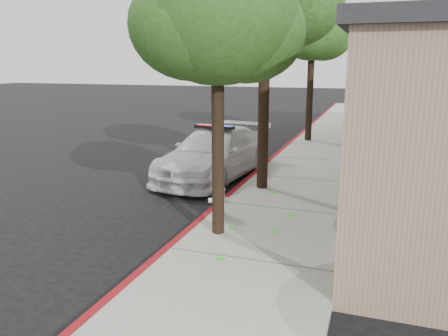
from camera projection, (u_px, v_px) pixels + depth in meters
ground at (165, 254)px, 8.49m from camera, size 120.00×120.00×0.00m
sidewalk at (281, 211)px, 10.73m from camera, size 3.20×60.00×0.15m
red_curb at (220, 205)px, 11.21m from camera, size 0.14×60.00×0.16m
police_car at (215, 153)px, 14.08m from camera, size 2.76×5.50×1.65m
fire_hydrant at (218, 198)px, 10.13m from camera, size 0.46×0.41×0.81m
street_tree_near at (218, 22)px, 8.25m from camera, size 3.14×3.01×5.51m
street_tree_far at (314, 31)px, 19.11m from camera, size 3.35×3.47×6.29m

